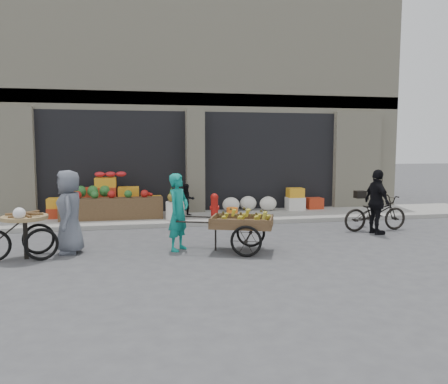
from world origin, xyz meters
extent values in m
plane|color=#424244|center=(0.00, 0.00, 0.00)|extent=(80.00, 80.00, 0.00)
cube|color=gray|center=(0.00, 4.10, 0.06)|extent=(18.00, 2.20, 0.12)
cube|color=beige|center=(0.00, 8.20, 3.50)|extent=(14.00, 6.00, 7.00)
cube|color=gray|center=(0.00, 5.35, 3.60)|extent=(14.00, 0.30, 0.40)
cube|color=black|center=(-2.48, 6.00, 1.67)|extent=(4.40, 1.60, 3.10)
cube|color=black|center=(2.48, 6.00, 1.67)|extent=(4.40, 1.60, 3.10)
cube|color=beige|center=(0.00, 5.15, 1.67)|extent=(0.55, 0.80, 3.22)
cube|color=brown|center=(-2.48, 3.95, 0.42)|extent=(2.80, 0.45, 0.60)
sphere|color=#1E5923|center=(-3.17, 4.45, 0.86)|extent=(0.34, 0.34, 0.34)
cylinder|color=silver|center=(-0.75, 3.60, 0.37)|extent=(0.52, 0.52, 0.50)
cylinder|color=#A5140F|center=(0.35, 3.55, 0.40)|extent=(0.20, 0.20, 0.56)
sphere|color=#A5140F|center=(0.35, 3.55, 0.72)|extent=(0.22, 0.22, 0.22)
cylinder|color=orange|center=(0.85, 3.50, 0.27)|extent=(0.32, 0.32, 0.30)
ellipsoid|color=silver|center=(1.68, 4.70, 0.34)|extent=(1.70, 0.60, 0.44)
imported|color=black|center=(-0.35, 4.20, 0.58)|extent=(0.51, 0.43, 0.93)
cube|color=brown|center=(0.31, 0.09, 0.57)|extent=(1.44, 1.19, 0.11)
torus|color=black|center=(0.28, -0.37, 0.31)|extent=(0.60, 0.27, 0.62)
torus|color=black|center=(0.59, 0.45, 0.31)|extent=(0.60, 0.27, 0.62)
cylinder|color=black|center=(-0.20, 0.28, 0.26)|extent=(0.05, 0.05, 0.51)
imported|color=#118375|center=(-0.95, 0.46, 0.80)|extent=(0.65, 0.69, 1.59)
cylinder|color=#9E7F51|center=(-3.88, 0.33, 0.80)|extent=(1.05, 1.05, 0.07)
cube|color=black|center=(-3.88, 0.33, 0.40)|extent=(0.10, 0.10, 0.80)
torus|color=black|center=(-3.56, 0.13, 0.31)|extent=(0.61, 0.24, 0.62)
torus|color=black|center=(-3.72, 0.67, 0.31)|extent=(0.61, 0.24, 0.62)
imported|color=slate|center=(-3.11, 0.64, 0.84)|extent=(0.63, 0.88, 1.68)
imported|color=black|center=(4.16, 1.59, 0.45)|extent=(1.74, 0.66, 0.90)
imported|color=black|center=(3.96, 1.19, 0.79)|extent=(0.42, 0.94, 1.59)
camera|label=1|loc=(-1.76, -8.43, 2.15)|focal=35.00mm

